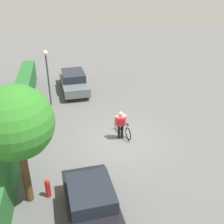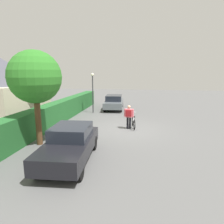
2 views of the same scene
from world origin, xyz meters
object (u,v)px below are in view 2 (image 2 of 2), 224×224
at_px(bicycle, 133,122).
at_px(street_lamp, 93,87).
at_px(parked_car_near, 70,144).
at_px(person_rider, 129,115).
at_px(tree_kerbside, 35,78).
at_px(fire_hydrant, 53,137).
at_px(parked_car_far, 114,102).

distance_m(bicycle, street_lamp, 6.16).
bearing_deg(parked_car_near, street_lamp, 9.29).
relative_size(parked_car_near, bicycle, 2.53).
xyz_separation_m(parked_car_near, street_lamp, (9.74, 1.59, 1.61)).
distance_m(person_rider, tree_kerbside, 6.02).
xyz_separation_m(bicycle, fire_hydrant, (-3.82, 3.84, 0.04)).
relative_size(parked_car_far, fire_hydrant, 5.44).
relative_size(parked_car_far, person_rider, 2.84).
bearing_deg(bicycle, tree_kerbside, 130.33).
height_order(parked_car_near, person_rider, person_rider).
xyz_separation_m(parked_car_near, fire_hydrant, (1.58, 1.54, -0.32)).
distance_m(street_lamp, tree_kerbside, 8.29).
xyz_separation_m(bicycle, tree_kerbside, (-3.85, 4.54, 2.98)).
xyz_separation_m(parked_car_far, street_lamp, (-2.08, 1.60, 1.63)).
relative_size(parked_car_far, tree_kerbside, 0.95).
distance_m(parked_car_far, street_lamp, 3.09).
height_order(street_lamp, fire_hydrant, street_lamp).
relative_size(bicycle, person_rider, 1.05).
bearing_deg(bicycle, street_lamp, 41.83).
height_order(person_rider, street_lamp, street_lamp).
bearing_deg(tree_kerbside, person_rider, -50.53).
bearing_deg(street_lamp, parked_car_far, -37.57).
distance_m(parked_car_near, parked_car_far, 11.82).
height_order(parked_car_far, tree_kerbside, tree_kerbside).
relative_size(tree_kerbside, fire_hydrant, 5.74).
bearing_deg(street_lamp, bicycle, -138.17).
relative_size(person_rider, street_lamp, 0.44).
bearing_deg(tree_kerbside, parked_car_near, -124.47).
bearing_deg(parked_car_near, bicycle, -23.09).
xyz_separation_m(parked_car_far, bicycle, (-6.43, -2.29, -0.35)).
distance_m(street_lamp, fire_hydrant, 8.39).
relative_size(parked_car_near, tree_kerbside, 0.89).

